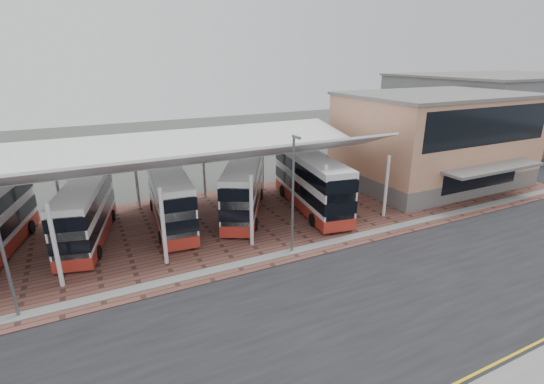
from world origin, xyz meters
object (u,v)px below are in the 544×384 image
object	(u,v)px
bus_3	(170,198)
bus_5	(311,183)
bus_2	(86,213)
terminal	(434,138)
bus_4	(244,188)

from	to	relation	value
bus_3	bus_5	world-z (taller)	bus_5
bus_2	bus_3	distance (m)	6.01
terminal	bus_4	size ratio (longest dim) A/B	1.73
bus_4	bus_5	xyz separation A→B (m)	(5.61, -1.53, 0.15)
bus_2	bus_5	size ratio (longest dim) A/B	0.89
terminal	bus_3	size ratio (longest dim) A/B	1.70
bus_5	bus_3	bearing A→B (deg)	179.40
bus_3	bus_4	size ratio (longest dim) A/B	1.02
bus_2	bus_4	bearing A→B (deg)	12.22
bus_4	bus_3	bearing A→B (deg)	-155.69
bus_5	terminal	bearing A→B (deg)	13.49
bus_4	bus_5	bearing A→B (deg)	13.36
terminal	bus_3	distance (m)	27.36
bus_3	terminal	bearing A→B (deg)	3.69
terminal	bus_5	bearing A→B (deg)	-175.55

